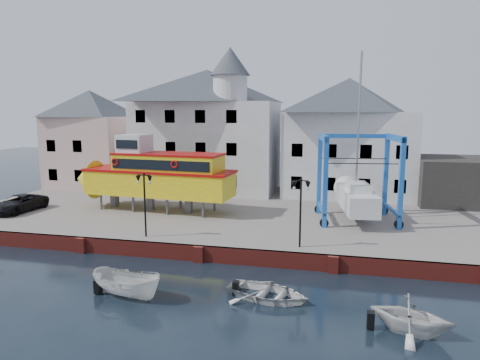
# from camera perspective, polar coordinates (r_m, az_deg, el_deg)

# --- Properties ---
(ground) EXTENTS (140.00, 140.00, 0.00)m
(ground) POSITION_cam_1_polar(r_m,az_deg,el_deg) (26.68, -5.51, -10.81)
(ground) COLOR black
(ground) RESTS_ON ground
(hardstanding) EXTENTS (44.00, 22.00, 1.00)m
(hardstanding) POSITION_cam_1_polar(r_m,az_deg,el_deg) (36.71, -0.15, -4.37)
(hardstanding) COLOR slate
(hardstanding) RESTS_ON ground
(quay_wall) EXTENTS (44.00, 0.47, 1.00)m
(quay_wall) POSITION_cam_1_polar(r_m,az_deg,el_deg) (26.61, -5.45, -9.72)
(quay_wall) COLOR maroon
(quay_wall) RESTS_ON ground
(building_pink) EXTENTS (8.00, 7.00, 10.30)m
(building_pink) POSITION_cam_1_polar(r_m,az_deg,el_deg) (49.27, -19.18, 5.24)
(building_pink) COLOR #D4A5A0
(building_pink) RESTS_ON hardstanding
(building_white_main) EXTENTS (14.00, 8.30, 14.00)m
(building_white_main) POSITION_cam_1_polar(r_m,az_deg,el_deg) (44.12, -4.22, 6.87)
(building_white_main) COLOR silver
(building_white_main) RESTS_ON hardstanding
(building_white_right) EXTENTS (12.00, 8.00, 11.20)m
(building_white_right) POSITION_cam_1_polar(r_m,az_deg,el_deg) (42.87, 14.17, 5.56)
(building_white_right) COLOR silver
(building_white_right) RESTS_ON hardstanding
(shed_dark) EXTENTS (8.00, 7.00, 4.00)m
(shed_dark) POSITION_cam_1_polar(r_m,az_deg,el_deg) (42.70, 27.56, -0.08)
(shed_dark) COLOR #262523
(shed_dark) RESTS_ON hardstanding
(lamp_post_left) EXTENTS (1.12, 0.32, 4.20)m
(lamp_post_left) POSITION_cam_1_polar(r_m,az_deg,el_deg) (28.13, -12.64, -1.13)
(lamp_post_left) COLOR black
(lamp_post_left) RESTS_ON hardstanding
(lamp_post_right) EXTENTS (1.12, 0.32, 4.20)m
(lamp_post_right) POSITION_cam_1_polar(r_m,az_deg,el_deg) (25.54, 8.11, -2.04)
(lamp_post_right) COLOR black
(lamp_post_right) RESTS_ON hardstanding
(tour_boat) EXTENTS (14.49, 4.63, 6.21)m
(tour_boat) POSITION_cam_1_polar(r_m,az_deg,el_deg) (35.88, -11.93, 0.69)
(tour_boat) COLOR #59595E
(tour_boat) RESTS_ON hardstanding
(travel_lift) EXTENTS (6.31, 8.37, 12.34)m
(travel_lift) POSITION_cam_1_polar(r_m,az_deg,el_deg) (33.57, 15.07, -1.49)
(travel_lift) COLOR #1244B6
(travel_lift) RESTS_ON hardstanding
(van) EXTENTS (2.62, 5.04, 1.36)m
(van) POSITION_cam_1_polar(r_m,az_deg,el_deg) (39.19, -27.42, -2.78)
(van) COLOR black
(van) RESTS_ON hardstanding
(motorboat_a) EXTENTS (4.19, 2.26, 1.53)m
(motorboat_a) POSITION_cam_1_polar(r_m,az_deg,el_deg) (22.67, -14.78, -14.81)
(motorboat_a) COLOR silver
(motorboat_a) RESTS_ON ground
(motorboat_b) EXTENTS (4.69, 3.83, 0.85)m
(motorboat_b) POSITION_cam_1_polar(r_m,az_deg,el_deg) (21.82, 3.70, -15.50)
(motorboat_b) COLOR silver
(motorboat_b) RESTS_ON ground
(motorboat_c) EXTENTS (4.02, 3.72, 1.75)m
(motorboat_c) POSITION_cam_1_polar(r_m,az_deg,el_deg) (20.13, 21.75, -18.41)
(motorboat_c) COLOR silver
(motorboat_c) RESTS_ON ground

